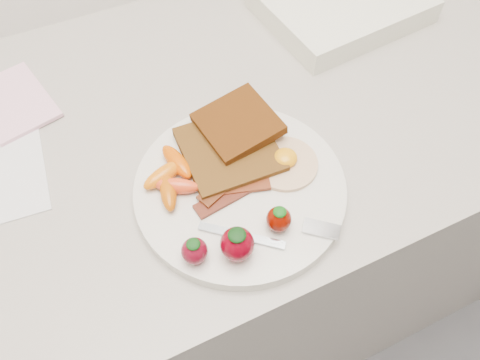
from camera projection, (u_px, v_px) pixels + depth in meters
name	position (u px, v px, depth m)	size (l,w,h in m)	color
counter	(201.00, 256.00, 1.05)	(2.00, 0.60, 0.90)	gray
plate	(240.00, 188.00, 0.60)	(0.27, 0.27, 0.02)	silver
toast_lower	(229.00, 150.00, 0.61)	(0.12, 0.12, 0.01)	#3C260E
toast_upper	(238.00, 124.00, 0.62)	(0.09, 0.09, 0.01)	black
fried_egg	(285.00, 162.00, 0.61)	(0.11, 0.11, 0.02)	silver
bacon_strips	(230.00, 188.00, 0.58)	(0.10, 0.06, 0.01)	black
baby_carrots	(171.00, 177.00, 0.59)	(0.07, 0.10, 0.02)	orange
strawberries	(237.00, 239.00, 0.53)	(0.13, 0.05, 0.05)	#620717
fork	(278.00, 232.00, 0.55)	(0.16, 0.09, 0.00)	#B3BECA
notepad	(13.00, 102.00, 0.69)	(0.09, 0.14, 0.01)	#EDADC2
appliance	(341.00, 4.00, 0.80)	(0.26, 0.21, 0.04)	silver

